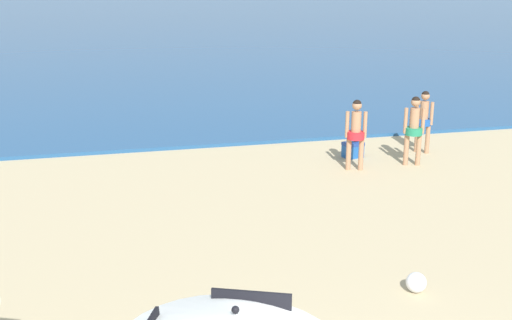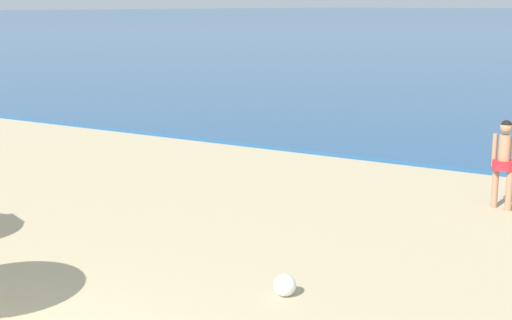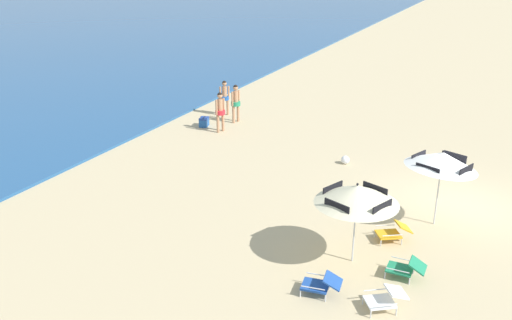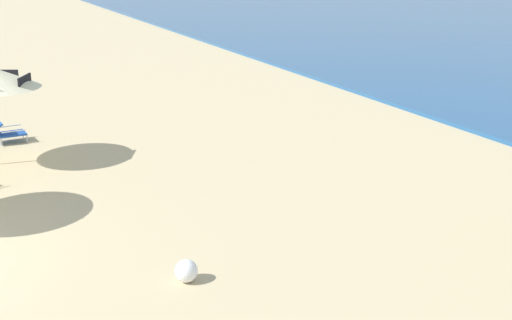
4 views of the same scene
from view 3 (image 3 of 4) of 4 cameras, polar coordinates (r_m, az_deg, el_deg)
ground_plane at (r=17.77m, az=20.41°, el=-4.61°), size 800.00×800.00×0.00m
beach_umbrella_striped_main at (r=13.31m, az=10.46°, el=-3.55°), size 2.80×2.80×2.13m
beach_umbrella_striped_second at (r=15.73m, az=18.81°, el=-0.02°), size 2.81×2.82×2.26m
lounge_chair_under_umbrella at (r=13.64m, az=15.35°, el=-10.77°), size 0.59×0.90×0.52m
lounge_chair_beside_umbrella at (r=12.69m, az=6.82°, el=-12.70°), size 0.65×0.95×0.52m
lounge_chair_facing_sea at (r=15.16m, az=14.15°, el=-7.24°), size 0.92×1.03×0.52m
lounge_chair_spare_folded at (r=12.46m, az=13.35°, el=-13.84°), size 0.91×1.00×0.50m
person_standing_near_shore at (r=23.31m, az=-3.76°, el=5.30°), size 0.49×0.42×1.72m
person_standing_beside at (r=24.63m, az=-2.13°, el=6.19°), size 0.50×0.42×1.72m
person_wading_in at (r=25.76m, az=-3.30°, el=6.73°), size 0.40×0.40×1.65m
cooler_box at (r=24.33m, az=-5.43°, el=3.98°), size 0.56×0.46×0.43m
beach_ball at (r=20.18m, az=9.28°, el=0.02°), size 0.31×0.31×0.31m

